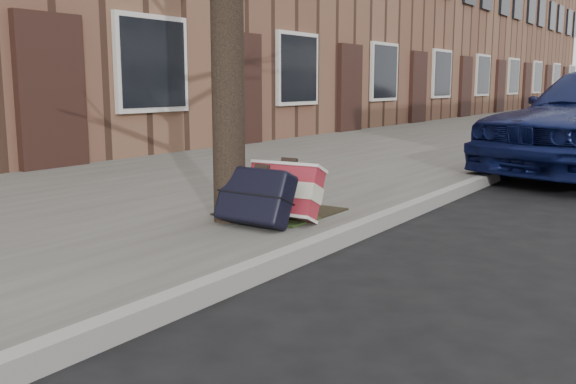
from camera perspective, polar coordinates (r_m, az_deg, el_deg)
The scene contains 6 objects.
ground at distance 3.58m, azimuth 15.21°, elevation -10.39°, with size 120.00×120.00×0.00m, color black.
near_sidewalk at distance 18.85m, azimuth 19.48°, elevation 5.58°, with size 5.00×70.00×0.12m, color slate.
house_near at distance 22.08m, azimuth 5.19°, elevation 15.53°, with size 6.80×40.00×7.00m, color brown.
dirt_patch at distance 5.47m, azimuth -0.64°, elevation -1.76°, with size 0.85×0.85×0.01m, color black.
suitcase_red at distance 5.12m, azimuth -0.40°, elevation 0.04°, with size 0.60×0.17×0.44m, color maroon.
suitcase_navy at distance 4.90m, azimuth -2.93°, elevation -0.36°, with size 0.60×0.19×0.43m, color black.
Camera 1 is at (1.05, -3.21, 1.20)m, focal length 40.00 mm.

